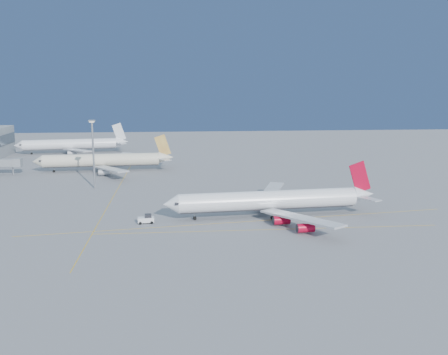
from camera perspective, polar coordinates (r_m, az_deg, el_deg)
ground at (r=142.89m, az=2.17°, el=-4.40°), size 500.00×500.00×0.00m
taxiway_lines at (r=147.94m, az=-3.82°, el=-3.89°), size 118.86×140.00×0.02m
airliner_virgin at (r=142.16m, az=5.60°, el=-2.62°), size 61.86×55.35×15.25m
airliner_etihad at (r=219.69m, az=-13.47°, el=1.94°), size 59.39×54.76×15.50m
airliner_third at (r=280.21m, az=-16.91°, el=3.65°), size 59.27×54.18×15.91m
pushback_tug at (r=136.97m, az=-8.87°, el=-4.71°), size 4.53×3.02×2.44m
light_mast at (r=182.51m, az=-14.73°, el=3.22°), size 2.12×2.12×24.56m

